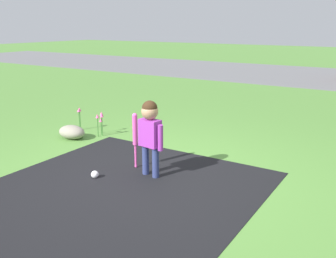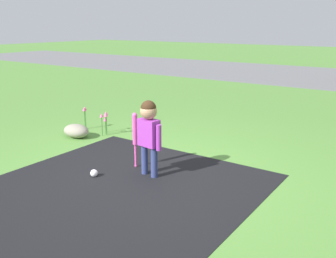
% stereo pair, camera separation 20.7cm
% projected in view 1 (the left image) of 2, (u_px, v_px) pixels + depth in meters
% --- Properties ---
extents(ground_plane, '(60.00, 60.00, 0.00)m').
position_uv_depth(ground_plane, '(150.00, 176.00, 4.60)').
color(ground_plane, '#518438').
extents(street_strip, '(40.00, 6.00, 0.01)m').
position_uv_depth(street_strip, '(322.00, 76.00, 13.33)').
color(street_strip, slate).
rests_on(street_strip, ground).
extents(child, '(0.38, 0.20, 0.94)m').
position_uv_depth(child, '(150.00, 128.00, 4.45)').
color(child, navy).
rests_on(child, ground).
extents(baseball_bat, '(0.07, 0.07, 0.73)m').
position_uv_depth(baseball_bat, '(135.00, 133.00, 4.76)').
color(baseball_bat, '#E54CA5').
rests_on(baseball_bat, ground).
extents(sports_ball, '(0.09, 0.09, 0.09)m').
position_uv_depth(sports_ball, '(95.00, 174.00, 4.54)').
color(sports_ball, white).
rests_on(sports_ball, ground).
extents(flower_bed, '(0.65, 0.26, 0.40)m').
position_uv_depth(flower_bed, '(93.00, 116.00, 6.33)').
color(flower_bed, '#38702D').
rests_on(flower_bed, ground).
extents(edging_rock, '(0.48, 0.33, 0.22)m').
position_uv_depth(edging_rock, '(72.00, 132.00, 6.09)').
color(edging_rock, gray).
rests_on(edging_rock, ground).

